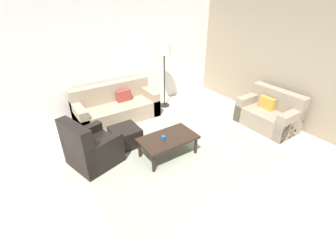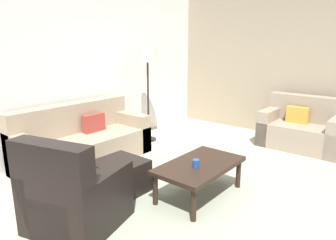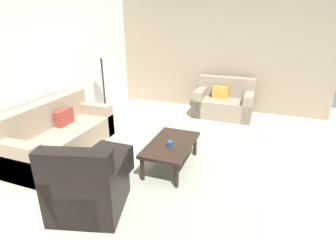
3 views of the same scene
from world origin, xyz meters
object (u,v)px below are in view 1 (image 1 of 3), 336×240
Objects in this scene: couch_loveseat at (269,114)px; coffee_table at (168,140)px; ottoman at (125,136)px; armchair_leather at (90,150)px; cup at (163,138)px; lamp_standing at (164,56)px; couch_main at (116,107)px.

coffee_table is at bearing 171.60° from couch_loveseat.
armchair_leather is at bearing -164.51° from ottoman.
coffee_table is 12.13× the size of cup.
coffee_table is at bearing 13.08° from cup.
armchair_leather is 1.76× the size of ottoman.
lamp_standing is at bearing 33.35° from ottoman.
ottoman is at bearing 15.49° from armchair_leather.
armchair_leather reaches higher than couch_main.
couch_loveseat reaches higher than coffee_table.
ottoman is 0.51× the size of coffee_table.
couch_loveseat is at bearing -8.40° from coffee_table.
couch_loveseat is (2.87, -2.40, 0.00)m from couch_main.
armchair_leather reaches higher than ottoman.
cup is 0.05× the size of lamp_standing.
cup is at bearing -63.54° from ottoman.
armchair_leather is at bearing -127.65° from couch_main.
lamp_standing reaches higher than armchair_leather.
couch_main reaches higher than cup.
couch_main is at bearing 140.01° from couch_loveseat.
coffee_table is at bearing -121.75° from lamp_standing.
couch_loveseat is at bearing -7.43° from cup.
cup is at bearing -123.97° from lamp_standing.
couch_main is 22.18× the size of cup.
couch_main is at bearing 52.35° from armchair_leather.
armchair_leather is at bearing 153.44° from cup.
ottoman is 0.33× the size of lamp_standing.
armchair_leather is 1.36m from cup.
coffee_table is at bearing -83.67° from couch_main.
couch_loveseat reaches higher than cup.
couch_main is at bearing 96.33° from coffee_table.
cup is at bearing 172.57° from couch_loveseat.
ottoman is at bearing -104.42° from couch_main.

